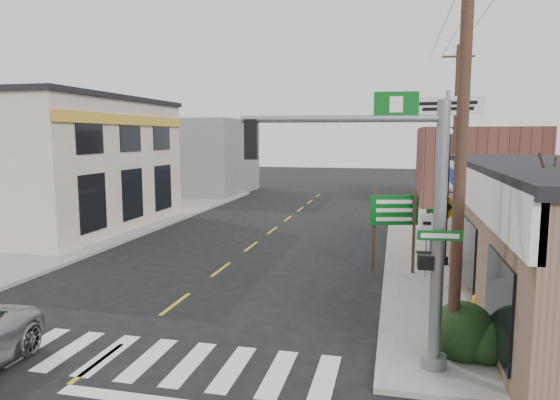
% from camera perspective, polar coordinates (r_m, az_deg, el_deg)
% --- Properties ---
extents(ground, '(140.00, 140.00, 0.00)m').
position_cam_1_polar(ground, '(12.29, -20.09, -17.06)').
color(ground, black).
rests_on(ground, ground).
extents(sidewalk_right, '(6.00, 38.00, 0.13)m').
position_cam_1_polar(sidewalk_right, '(22.99, 19.59, -5.46)').
color(sidewalk_right, gray).
rests_on(sidewalk_right, ground).
extents(sidewalk_left, '(6.00, 38.00, 0.13)m').
position_cam_1_polar(sidewalk_left, '(27.49, -21.06, -3.49)').
color(sidewalk_left, gray).
rests_on(sidewalk_left, ground).
extents(center_line, '(0.12, 56.00, 0.01)m').
position_cam_1_polar(center_line, '(19.07, -6.76, -7.86)').
color(center_line, gold).
rests_on(center_line, ground).
extents(crosswalk, '(11.00, 2.20, 0.01)m').
position_cam_1_polar(crosswalk, '(12.59, -19.06, -16.38)').
color(crosswalk, silver).
rests_on(crosswalk, ground).
extents(left_building, '(12.00, 12.00, 6.80)m').
position_cam_1_polar(left_building, '(30.30, -26.58, 3.55)').
color(left_building, beige).
rests_on(left_building, ground).
extents(bldg_distant_right, '(8.00, 10.00, 5.60)m').
position_cam_1_polar(bldg_distant_right, '(39.77, 21.34, 3.67)').
color(bldg_distant_right, brown).
rests_on(bldg_distant_right, ground).
extents(bldg_distant_left, '(9.00, 10.00, 6.40)m').
position_cam_1_polar(bldg_distant_left, '(44.81, -9.68, 4.93)').
color(bldg_distant_left, slate).
rests_on(bldg_distant_left, ground).
extents(traffic_signal_pole, '(4.53, 0.37, 5.73)m').
position_cam_1_polar(traffic_signal_pole, '(10.56, 14.14, -0.69)').
color(traffic_signal_pole, gray).
rests_on(traffic_signal_pole, sidewalk_right).
extents(guide_sign, '(1.72, 0.14, 3.00)m').
position_cam_1_polar(guide_sign, '(18.17, 12.91, -2.12)').
color(guide_sign, '#492F21').
rests_on(guide_sign, sidewalk_right).
extents(fire_hydrant, '(0.20, 0.20, 0.62)m').
position_cam_1_polar(fire_hydrant, '(14.67, 21.44, -11.12)').
color(fire_hydrant, '#F2A413').
rests_on(fire_hydrant, sidewalk_right).
extents(ped_crossing_sign, '(1.02, 0.07, 2.62)m').
position_cam_1_polar(ped_crossing_sign, '(20.10, 18.35, -1.79)').
color(ped_crossing_sign, gray).
rests_on(ped_crossing_sign, sidewalk_right).
extents(lamp_post, '(0.67, 0.52, 5.14)m').
position_cam_1_polar(lamp_post, '(19.69, 18.73, 1.50)').
color(lamp_post, black).
rests_on(lamp_post, sidewalk_right).
extents(dance_center_sign, '(3.33, 0.21, 7.07)m').
position_cam_1_polar(dance_center_sign, '(25.95, 18.51, 7.92)').
color(dance_center_sign, gray).
rests_on(dance_center_sign, sidewalk_right).
extents(shrub_front, '(1.39, 1.39, 1.04)m').
position_cam_1_polar(shrub_front, '(12.15, 20.23, -14.02)').
color(shrub_front, '#143B16').
rests_on(shrub_front, sidewalk_right).
extents(shrub_back, '(1.12, 1.12, 0.84)m').
position_cam_1_polar(shrub_back, '(17.12, 25.89, -8.44)').
color(shrub_back, black).
rests_on(shrub_back, sidewalk_right).
extents(utility_pole_near, '(1.70, 0.26, 9.79)m').
position_cam_1_polar(utility_pole_near, '(11.13, 20.10, 7.74)').
color(utility_pole_near, '#462C21').
rests_on(utility_pole_near, sidewalk_right).
extents(utility_pole_far, '(1.71, 0.26, 9.84)m').
position_cam_1_polar(utility_pole_far, '(29.83, 19.40, 7.27)').
color(utility_pole_far, '#433823').
rests_on(utility_pole_far, sidewalk_right).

